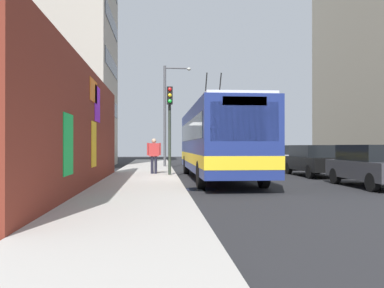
# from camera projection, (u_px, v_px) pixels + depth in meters

# --- Properties ---
(ground_plane) EXTENTS (80.00, 80.00, 0.00)m
(ground_plane) POSITION_uv_depth(u_px,v_px,m) (179.00, 181.00, 17.22)
(ground_plane) COLOR #232326
(sidewalk_slab) EXTENTS (48.00, 3.20, 0.15)m
(sidewalk_slab) POSITION_uv_depth(u_px,v_px,m) (142.00, 180.00, 17.08)
(sidewalk_slab) COLOR #ADA8A0
(sidewalk_slab) RESTS_ON ground_plane
(graffiti_wall) EXTENTS (15.06, 0.32, 4.21)m
(graffiti_wall) POSITION_uv_depth(u_px,v_px,m) (86.00, 129.00, 13.48)
(graffiti_wall) COLOR maroon
(graffiti_wall) RESTS_ON ground_plane
(building_far_left) EXTENTS (8.91, 9.70, 21.48)m
(building_far_left) POSITION_uv_depth(u_px,v_px,m) (45.00, 21.00, 29.28)
(building_far_left) COLOR #B2A899
(building_far_left) RESTS_ON ground_plane
(city_bus) EXTENTS (11.58, 2.59, 5.10)m
(city_bus) POSITION_uv_depth(u_px,v_px,m) (217.00, 139.00, 18.14)
(city_bus) COLOR navy
(city_bus) RESTS_ON ground_plane
(parked_car_dark_gray) EXTENTS (4.23, 1.74, 1.58)m
(parked_car_dark_gray) POSITION_uv_depth(u_px,v_px,m) (371.00, 165.00, 14.75)
(parked_car_dark_gray) COLOR #38383D
(parked_car_dark_gray) RESTS_ON ground_plane
(parked_car_black) EXTENTS (4.65, 1.82, 1.58)m
(parked_car_black) POSITION_uv_depth(u_px,v_px,m) (314.00, 160.00, 20.22)
(parked_car_black) COLOR black
(parked_car_black) RESTS_ON ground_plane
(parked_car_silver) EXTENTS (4.63, 1.79, 1.58)m
(parked_car_silver) POSITION_uv_depth(u_px,v_px,m) (277.00, 156.00, 26.54)
(parked_car_silver) COLOR #B7B7BC
(parked_car_silver) RESTS_ON ground_plane
(pedestrian_midblock) EXTENTS (0.24, 0.70, 1.76)m
(pedestrian_midblock) POSITION_uv_depth(u_px,v_px,m) (154.00, 153.00, 19.88)
(pedestrian_midblock) COLOR #1E1E2D
(pedestrian_midblock) RESTS_ON sidewalk_slab
(traffic_light) EXTENTS (0.49, 0.28, 4.24)m
(traffic_light) POSITION_uv_depth(u_px,v_px,m) (170.00, 115.00, 19.00)
(traffic_light) COLOR #2D382D
(traffic_light) RESTS_ON sidewalk_slab
(street_lamp) EXTENTS (0.44, 1.88, 6.87)m
(street_lamp) POSITION_uv_depth(u_px,v_px,m) (168.00, 109.00, 27.15)
(street_lamp) COLOR #4C4C51
(street_lamp) RESTS_ON sidewalk_slab
(curbside_puddle) EXTENTS (1.28, 1.28, 0.00)m
(curbside_puddle) POSITION_uv_depth(u_px,v_px,m) (200.00, 189.00, 14.08)
(curbside_puddle) COLOR black
(curbside_puddle) RESTS_ON ground_plane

